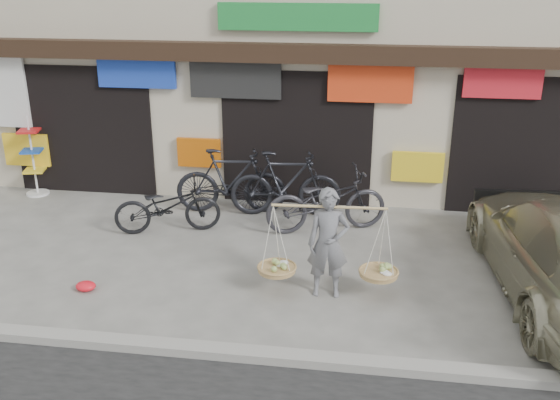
# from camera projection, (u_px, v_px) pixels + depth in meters

# --- Properties ---
(ground) EXTENTS (70.00, 70.00, 0.00)m
(ground) POSITION_uv_depth(u_px,v_px,m) (268.00, 282.00, 9.68)
(ground) COLOR gray
(ground) RESTS_ON ground
(kerb) EXTENTS (70.00, 0.25, 0.12)m
(kerb) POSITION_uv_depth(u_px,v_px,m) (242.00, 353.00, 7.81)
(kerb) COLOR gray
(kerb) RESTS_ON ground
(shophouse_block) EXTENTS (14.00, 6.32, 7.00)m
(shophouse_block) POSITION_uv_depth(u_px,v_px,m) (313.00, 18.00, 14.38)
(shophouse_block) COLOR beige
(shophouse_block) RESTS_ON ground
(street_vendor) EXTENTS (2.06, 0.64, 1.66)m
(street_vendor) POSITION_uv_depth(u_px,v_px,m) (328.00, 247.00, 9.06)
(street_vendor) COLOR slate
(street_vendor) RESTS_ON ground
(bike_0) EXTENTS (2.02, 1.21, 1.00)m
(bike_0) POSITION_uv_depth(u_px,v_px,m) (167.00, 206.00, 11.32)
(bike_0) COLOR black
(bike_0) RESTS_ON ground
(bike_1) EXTENTS (2.21, 0.86, 1.30)m
(bike_1) POSITION_uv_depth(u_px,v_px,m) (231.00, 181.00, 12.17)
(bike_1) COLOR black
(bike_1) RESTS_ON ground
(bike_2) EXTENTS (2.37, 1.49, 1.18)m
(bike_2) POSITION_uv_depth(u_px,v_px,m) (326.00, 201.00, 11.34)
(bike_2) COLOR #2A2A2F
(bike_2) RESTS_ON ground
(bike_3) EXTENTS (2.21, 0.86, 1.30)m
(bike_3) POSITION_uv_depth(u_px,v_px,m) (286.00, 184.00, 12.03)
(bike_3) COLOR black
(bike_3) RESTS_ON ground
(display_rack) EXTENTS (0.50, 0.50, 1.72)m
(display_rack) POSITION_uv_depth(u_px,v_px,m) (34.00, 163.00, 13.10)
(display_rack) COLOR silver
(display_rack) RESTS_ON ground
(red_bag) EXTENTS (0.31, 0.25, 0.14)m
(red_bag) POSITION_uv_depth(u_px,v_px,m) (86.00, 286.00, 9.41)
(red_bag) COLOR red
(red_bag) RESTS_ON ground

